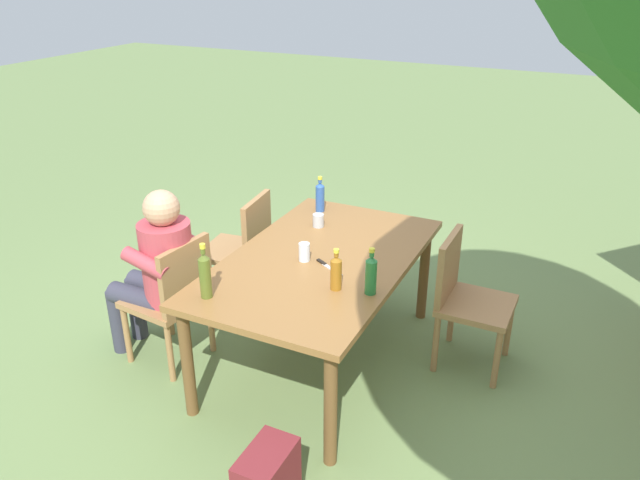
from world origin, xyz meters
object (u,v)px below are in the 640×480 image
(chair_near_left, at_px, (243,245))
(bottle_blue, at_px, (320,196))
(dining_table, at_px, (320,269))
(person_in_white_shirt, at_px, (158,267))
(chair_near_right, at_px, (174,295))
(cup_glass, at_px, (304,252))
(bottle_olive, at_px, (205,274))
(table_knife, at_px, (327,266))
(bottle_amber, at_px, (336,272))
(cup_steel, at_px, (318,220))
(chair_far_left, at_px, (465,295))
(bottle_green, at_px, (371,274))

(chair_near_left, height_order, bottle_blue, bottle_blue)
(dining_table, relative_size, person_in_white_shirt, 1.49)
(chair_near_right, distance_m, bottle_blue, 1.25)
(bottle_blue, xyz_separation_m, cup_glass, (0.75, 0.26, -0.06))
(bottle_olive, relative_size, cup_glass, 2.81)
(person_in_white_shirt, height_order, table_knife, person_in_white_shirt)
(bottle_amber, relative_size, cup_steel, 2.74)
(dining_table, bearing_deg, chair_far_left, 115.66)
(bottle_green, xyz_separation_m, cup_steel, (-0.69, -0.65, -0.07))
(bottle_amber, height_order, bottle_olive, bottle_olive)
(chair_far_left, height_order, cup_steel, chair_far_left)
(chair_near_right, bearing_deg, bottle_olive, 58.89)
(bottle_blue, bearing_deg, bottle_green, 38.78)
(chair_near_left, bearing_deg, table_knife, 61.70)
(cup_steel, bearing_deg, chair_near_left, -87.99)
(chair_near_left, relative_size, bottle_olive, 2.75)
(bottle_olive, bearing_deg, cup_glass, 155.76)
(chair_near_right, distance_m, bottle_olive, 0.68)
(dining_table, xyz_separation_m, chair_near_left, (-0.40, -0.82, -0.18))
(chair_far_left, bearing_deg, bottle_blue, -104.00)
(bottle_green, xyz_separation_m, table_knife, (-0.18, -0.34, -0.11))
(chair_far_left, xyz_separation_m, cup_glass, (0.47, -0.89, 0.31))
(dining_table, relative_size, bottle_olive, 5.53)
(dining_table, distance_m, chair_near_left, 0.93)
(chair_far_left, relative_size, person_in_white_shirt, 0.74)
(person_in_white_shirt, distance_m, cup_steel, 1.09)
(cup_glass, bearing_deg, person_in_white_shirt, -69.46)
(dining_table, height_order, cup_steel, cup_steel)
(chair_far_left, relative_size, bottle_blue, 3.34)
(chair_near_left, xyz_separation_m, bottle_amber, (0.71, 1.07, 0.36))
(bottle_green, bearing_deg, bottle_olive, -61.76)
(chair_near_right, bearing_deg, cup_glass, 113.78)
(person_in_white_shirt, height_order, bottle_green, person_in_white_shirt)
(chair_far_left, bearing_deg, person_in_white_shirt, -65.76)
(bottle_blue, distance_m, table_knife, 0.88)
(bottle_amber, height_order, cup_steel, bottle_amber)
(chair_near_left, xyz_separation_m, chair_far_left, (0.01, 1.64, 0.00))
(chair_far_left, bearing_deg, bottle_amber, -39.42)
(chair_near_left, distance_m, cup_steel, 0.68)
(bottle_blue, distance_m, bottle_amber, 1.14)
(cup_steel, distance_m, table_knife, 0.60)
(bottle_olive, distance_m, cup_steel, 1.12)
(chair_near_left, bearing_deg, cup_glass, 57.70)
(bottle_blue, bearing_deg, dining_table, 25.71)
(table_knife, bearing_deg, bottle_green, 62.36)
(person_in_white_shirt, bearing_deg, chair_far_left, 114.24)
(bottle_olive, distance_m, cup_glass, 0.68)
(cup_steel, height_order, table_knife, cup_steel)
(dining_table, distance_m, table_knife, 0.15)
(chair_near_left, relative_size, chair_far_left, 1.00)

